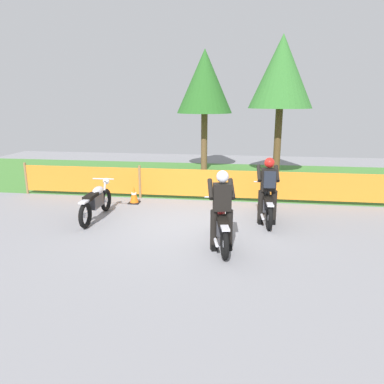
# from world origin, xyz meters

# --- Properties ---
(ground) EXTENTS (24.00, 24.00, 0.02)m
(ground) POSITION_xyz_m (0.00, 0.00, -0.01)
(ground) COLOR gray
(grass_verge) EXTENTS (24.00, 6.65, 0.01)m
(grass_verge) POSITION_xyz_m (0.00, 5.76, 0.01)
(grass_verge) COLOR #427A33
(grass_verge) RESTS_ON ground
(barrier_fence) EXTENTS (11.79, 0.08, 1.05)m
(barrier_fence) POSITION_xyz_m (0.00, 2.43, 0.54)
(barrier_fence) COLOR olive
(barrier_fence) RESTS_ON ground
(tree_leftmost) EXTENTS (2.38, 2.38, 5.14)m
(tree_leftmost) POSITION_xyz_m (-0.45, 7.54, 3.78)
(tree_leftmost) COLOR brown
(tree_leftmost) RESTS_ON ground
(tree_near_left) EXTENTS (2.46, 2.46, 5.46)m
(tree_near_left) POSITION_xyz_m (2.62, 6.38, 4.06)
(tree_near_left) COLOR brown
(tree_near_left) RESTS_ON ground
(motorcycle_lead) EXTENTS (0.58, 1.96, 0.93)m
(motorcycle_lead) POSITION_xyz_m (1.90, 0.69, 0.45)
(motorcycle_lead) COLOR black
(motorcycle_lead) RESTS_ON ground
(motorcycle_trailing) EXTENTS (0.60, 2.04, 0.97)m
(motorcycle_trailing) POSITION_xyz_m (-2.51, 0.24, 0.47)
(motorcycle_trailing) COLOR black
(motorcycle_trailing) RESTS_ON ground
(motorcycle_third) EXTENTS (0.64, 1.98, 0.95)m
(motorcycle_third) POSITION_xyz_m (0.83, -1.11, 0.46)
(motorcycle_third) COLOR black
(motorcycle_third) RESTS_ON ground
(rider_lead) EXTENTS (0.57, 0.70, 1.69)m
(rider_lead) POSITION_xyz_m (1.92, 0.48, 0.95)
(rider_lead) COLOR black
(rider_lead) RESTS_ON ground
(rider_third) EXTENTS (0.62, 0.63, 1.69)m
(rider_third) POSITION_xyz_m (0.87, -1.30, 0.92)
(rider_third) COLOR black
(rider_third) RESTS_ON ground
(traffic_cone) EXTENTS (0.32, 0.32, 0.53)m
(traffic_cone) POSITION_xyz_m (-1.97, 1.80, 0.26)
(traffic_cone) COLOR black
(traffic_cone) RESTS_ON ground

